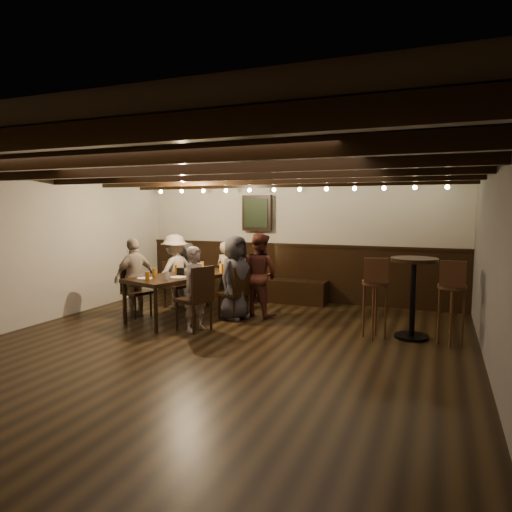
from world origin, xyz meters
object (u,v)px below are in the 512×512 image
at_px(chair_left_far, 136,301).
at_px(person_bench_left, 187,273).
at_px(person_right_near, 235,278).
at_px(high_top_table, 413,286).
at_px(bar_stool_right, 451,314).
at_px(chair_right_far, 195,311).
at_px(chair_right_near, 234,303).
at_px(person_left_far, 135,277).
at_px(person_right_far, 196,289).
at_px(dining_table, 184,278).
at_px(person_bench_right, 259,275).
at_px(chair_left_near, 176,293).
at_px(bar_stool_left, 375,308).
at_px(person_bench_centre, 226,274).
at_px(person_left_near, 175,271).

relative_size(chair_left_far, person_bench_left, 0.74).
bearing_deg(person_right_near, high_top_table, -74.79).
bearing_deg(bar_stool_right, chair_left_far, -176.32).
bearing_deg(bar_stool_right, chair_right_far, -168.87).
relative_size(chair_right_near, person_right_near, 0.64).
bearing_deg(person_left_far, person_right_far, 90.00).
bearing_deg(chair_right_near, person_right_near, -90.00).
xyz_separation_m(chair_left_far, chair_right_near, (1.63, 0.45, 0.01)).
distance_m(person_left_far, high_top_table, 4.51).
distance_m(dining_table, chair_right_near, 0.94).
relative_size(person_bench_right, bar_stool_right, 1.22).
distance_m(chair_left_near, person_right_near, 1.53).
relative_size(chair_right_near, person_left_far, 0.67).
relative_size(high_top_table, bar_stool_left, 0.99).
height_order(chair_right_far, bar_stool_right, bar_stool_right).
height_order(chair_left_far, person_bench_centre, person_bench_centre).
relative_size(chair_left_near, person_bench_right, 0.60).
bearing_deg(person_bench_centre, person_bench_right, 170.54).
distance_m(person_left_near, person_left_far, 0.90).
distance_m(person_bench_left, high_top_table, 4.36).
height_order(person_bench_left, person_left_far, person_left_far).
bearing_deg(chair_left_far, person_bench_centre, 154.41).
relative_size(person_bench_centre, person_bench_right, 0.87).
height_order(person_bench_left, person_left_near, person_left_near).
height_order(chair_left_near, person_bench_right, person_bench_right).
height_order(person_bench_centre, person_right_far, person_right_far).
relative_size(chair_left_far, bar_stool_right, 0.75).
bearing_deg(person_left_far, chair_left_near, 177.97).
height_order(chair_left_near, person_right_far, person_right_far).
xyz_separation_m(chair_right_far, person_bench_right, (0.56, 1.24, 0.41)).
bearing_deg(person_left_near, person_right_near, 90.00).
bearing_deg(bar_stool_right, person_right_near, 177.26).
relative_size(person_bench_left, person_bench_right, 0.83).
relative_size(person_right_far, high_top_table, 1.11).
distance_m(person_left_far, person_right_near, 1.75).
bearing_deg(person_bench_centre, chair_left_near, 39.88).
relative_size(person_right_far, bar_stool_left, 1.09).
distance_m(dining_table, chair_right_far, 0.93).
height_order(person_right_near, bar_stool_right, person_right_near).
xyz_separation_m(chair_right_far, high_top_table, (3.08, 0.79, 0.46)).
bearing_deg(chair_right_near, chair_left_far, 122.05).
xyz_separation_m(dining_table, chair_right_near, (0.82, 0.23, -0.40)).
height_order(chair_left_far, person_bench_left, person_bench_left).
distance_m(chair_right_far, high_top_table, 3.21).
relative_size(person_bench_right, person_left_near, 1.05).
xyz_separation_m(dining_table, person_bench_centre, (0.30, 1.01, -0.06)).
relative_size(chair_right_far, person_right_far, 0.77).
relative_size(dining_table, chair_right_near, 2.36).
xyz_separation_m(person_bench_left, person_left_far, (-0.24, -1.34, 0.08)).
xyz_separation_m(dining_table, chair_left_far, (-0.82, -0.23, -0.41)).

